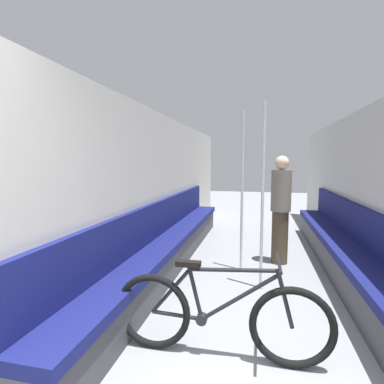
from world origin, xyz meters
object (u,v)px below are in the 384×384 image
(bench_seat_row_left, at_px, (169,246))
(grab_pole_near, at_px, (242,194))
(bench_seat_row_right, at_px, (349,257))
(bicycle, at_px, (219,317))
(passenger_standing, at_px, (281,208))
(grab_pole_far, at_px, (262,200))

(bench_seat_row_left, height_order, grab_pole_near, grab_pole_near)
(bench_seat_row_left, height_order, bench_seat_row_right, same)
(bench_seat_row_left, bearing_deg, bench_seat_row_right, 0.00)
(bench_seat_row_right, distance_m, grab_pole_near, 1.60)
(bench_seat_row_left, distance_m, bicycle, 2.14)
(bicycle, bearing_deg, bench_seat_row_left, 98.90)
(bicycle, distance_m, passenger_standing, 2.58)
(bicycle, distance_m, grab_pole_near, 2.16)
(grab_pole_far, bearing_deg, passenger_standing, 74.44)
(grab_pole_near, distance_m, passenger_standing, 0.75)
(bench_seat_row_left, distance_m, bench_seat_row_right, 2.44)
(grab_pole_near, height_order, grab_pole_far, same)
(bench_seat_row_left, xyz_separation_m, bench_seat_row_right, (2.44, 0.00, 0.00))
(grab_pole_near, distance_m, grab_pole_far, 0.64)
(grab_pole_far, bearing_deg, grab_pole_near, 115.66)
(bench_seat_row_right, height_order, bicycle, bench_seat_row_right)
(bench_seat_row_left, bearing_deg, grab_pole_far, -18.81)
(bench_seat_row_right, xyz_separation_m, grab_pole_near, (-1.39, 0.13, 0.78))
(grab_pole_far, xyz_separation_m, passenger_standing, (0.28, 1.01, -0.26))
(passenger_standing, bearing_deg, bench_seat_row_left, 47.78)
(bicycle, height_order, grab_pole_far, grab_pole_far)
(bench_seat_row_left, relative_size, grab_pole_far, 2.53)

